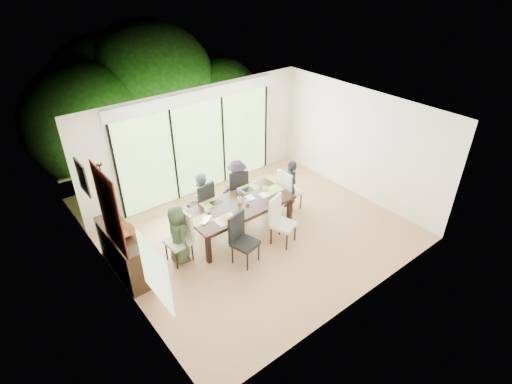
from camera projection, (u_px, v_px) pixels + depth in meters
floor at (263, 236)px, 8.75m from camera, size 6.00×5.00×0.01m
ceiling at (264, 119)px, 7.34m from camera, size 6.00×5.00×0.01m
wall_back at (198, 142)px, 9.72m from camera, size 6.00×0.02×2.70m
wall_front at (364, 243)px, 6.37m from camera, size 6.00×0.02×2.70m
wall_left at (120, 240)px, 6.44m from camera, size 0.02×5.00×2.70m
wall_right at (359, 144)px, 9.65m from camera, size 0.02×5.00×2.70m
glass_doors at (200, 148)px, 9.77m from camera, size 4.20×0.02×2.30m
blinds_header at (196, 97)px, 9.09m from camera, size 4.40×0.06×0.28m
mullion_a at (117, 174)px, 8.64m from camera, size 0.05×0.04×2.30m
mullion_b at (174, 156)px, 9.39m from camera, size 0.05×0.04×2.30m
mullion_c at (223, 141)px, 10.14m from camera, size 0.05×0.04×2.30m
mullion_d at (266, 128)px, 10.88m from camera, size 0.05×0.04×2.30m
side_window at (155, 272)px, 5.58m from camera, size 0.02×0.90×1.00m
deck at (185, 178)px, 11.04m from camera, size 6.00×1.80×0.10m
rail_top at (169, 149)px, 11.26m from camera, size 6.00×0.08×0.06m
foliage_left at (86, 124)px, 10.51m from camera, size 3.20×3.20×3.20m
foliage_mid at (150, 89)px, 11.89m from camera, size 4.00×4.00×4.00m
foliage_right at (217, 101)px, 12.60m from camera, size 2.80×2.80×2.80m
foliage_far at (110, 96)px, 11.92m from camera, size 3.60×3.60×3.60m
table_top at (239, 205)px, 8.50m from camera, size 2.34×1.07×0.06m
table_apron at (239, 209)px, 8.55m from camera, size 2.15×0.88×0.10m
table_leg_fl at (208, 249)px, 7.83m from camera, size 0.09×0.09×0.67m
table_leg_fr at (289, 211)px, 8.98m from camera, size 0.09×0.09×0.67m
table_leg_bl at (186, 228)px, 8.41m from camera, size 0.09×0.09×0.67m
table_leg_br at (265, 195)px, 9.56m from camera, size 0.09×0.09×0.67m
chair_left_end at (178, 239)px, 7.79m from camera, size 0.48×0.48×1.07m
chair_right_end at (290, 189)px, 9.39m from camera, size 0.47×0.47×1.07m
chair_far_left at (201, 202)px, 8.92m from camera, size 0.52×0.52×1.07m
chair_far_right at (237, 188)px, 9.45m from camera, size 0.58×0.58×1.07m
chair_near_left at (245, 240)px, 7.74m from camera, size 0.55×0.55×1.07m
chair_near_right at (284, 222)px, 8.28m from camera, size 0.57×0.57×1.07m
person_left_end at (178, 234)px, 7.75m from camera, size 0.43×0.63×1.26m
person_right_end at (290, 186)px, 9.33m from camera, size 0.50×0.66×1.26m
person_far_left at (201, 199)px, 8.86m from camera, size 0.66×0.50×1.26m
person_far_right at (237, 185)px, 9.39m from camera, size 0.61×0.41×1.26m
placemat_left at (201, 220)px, 7.98m from camera, size 0.43×0.31×0.01m
placemat_right at (273, 190)px, 8.99m from camera, size 0.43×0.31×0.01m
placemat_far_l at (211, 203)px, 8.51m from camera, size 0.43×0.31×0.01m
placemat_far_r at (248, 188)px, 9.05m from camera, size 0.43×0.31×0.01m
placemat_paper at (226, 220)px, 7.99m from camera, size 0.43×0.31×0.01m
tablet_far_l at (216, 202)px, 8.53m from camera, size 0.25×0.18×0.01m
tablet_far_r at (248, 189)px, 8.98m from camera, size 0.23×0.17×0.01m
papers at (266, 194)px, 8.83m from camera, size 0.29×0.21×0.00m
platter_base at (226, 219)px, 7.99m from camera, size 0.25×0.25×0.02m
platter_snacks at (226, 218)px, 7.98m from camera, size 0.20×0.20×0.01m
vase at (240, 200)px, 8.52m from camera, size 0.08×0.08×0.12m
hyacinth_stems at (239, 195)px, 8.46m from camera, size 0.04×0.04×0.16m
hyacinth_blooms at (239, 191)px, 8.41m from camera, size 0.11×0.11×0.11m
laptop at (208, 220)px, 7.96m from camera, size 0.38×0.34×0.03m
cup_a at (207, 211)px, 8.19m from camera, size 0.17×0.17×0.09m
cup_b at (248, 202)px, 8.48m from camera, size 0.11×0.11×0.09m
cup_c at (265, 188)px, 8.96m from camera, size 0.15×0.15×0.09m
book at (247, 199)px, 8.65m from camera, size 0.18×0.24×0.02m
sideboard at (124, 252)px, 7.59m from camera, size 0.45×1.60×0.90m
bowl at (122, 233)px, 7.26m from camera, size 0.48×0.48×0.12m
candlestick_base at (113, 223)px, 7.58m from camera, size 0.10×0.10×0.04m
candlestick_shaft at (106, 195)px, 7.25m from camera, size 0.02×0.02×1.25m
candlestick_pan at (99, 165)px, 6.93m from camera, size 0.10×0.10×0.03m
candle at (98, 162)px, 6.89m from camera, size 0.04×0.04×0.10m
tapestry at (109, 211)px, 6.55m from camera, size 0.02×1.00×1.50m
art_frame at (82, 178)px, 7.39m from camera, size 0.03×0.55×0.65m
art_canvas at (83, 177)px, 7.40m from camera, size 0.01×0.45×0.55m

